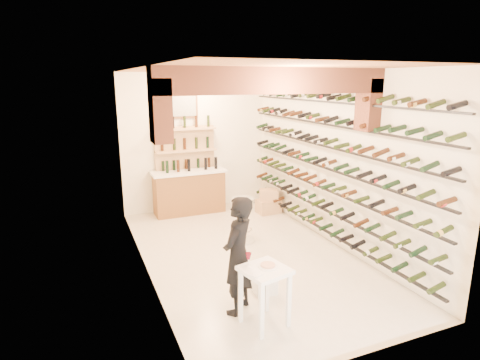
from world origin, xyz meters
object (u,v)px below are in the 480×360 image
at_px(crate_lower, 268,206).
at_px(wine_rack, 323,163).
at_px(person, 238,255).
at_px(chrome_barstool, 243,217).
at_px(white_stool, 264,280).
at_px(tasting_table, 264,278).
at_px(back_counter, 189,191).

bearing_deg(crate_lower, wine_rack, -86.09).
bearing_deg(person, crate_lower, -165.17).
bearing_deg(wine_rack, chrome_barstool, 157.59).
distance_m(white_stool, crate_lower, 3.64).
distance_m(wine_rack, tasting_table, 3.11).
bearing_deg(back_counter, white_stool, -89.82).
height_order(back_counter, person, person).
height_order(wine_rack, white_stool, wine_rack).
xyz_separation_m(person, crate_lower, (2.23, 3.52, -0.64)).
xyz_separation_m(tasting_table, person, (-0.18, 0.42, 0.17)).
relative_size(tasting_table, crate_lower, 1.78).
height_order(back_counter, crate_lower, back_counter).
xyz_separation_m(white_stool, crate_lower, (1.69, 3.23, -0.04)).
bearing_deg(wine_rack, tasting_table, -137.06).
bearing_deg(white_stool, person, -151.18).
bearing_deg(wine_rack, back_counter, 124.66).
bearing_deg(person, white_stool, 165.94).
distance_m(back_counter, white_stool, 3.97).
relative_size(wine_rack, person, 3.56).
relative_size(back_counter, tasting_table, 1.81).
bearing_deg(white_stool, crate_lower, 62.38).
relative_size(back_counter, white_stool, 4.38).
bearing_deg(back_counter, chrome_barstool, -77.17).
relative_size(wine_rack, crate_lower, 10.79).
height_order(wine_rack, person, wine_rack).
height_order(wine_rack, crate_lower, wine_rack).
xyz_separation_m(wine_rack, white_stool, (-1.82, -1.31, -1.35)).
height_order(person, chrome_barstool, person).
bearing_deg(back_counter, tasting_table, -94.18).
distance_m(wine_rack, crate_lower, 2.37).
distance_m(person, crate_lower, 4.21).
bearing_deg(chrome_barstool, tasting_table, -107.57).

